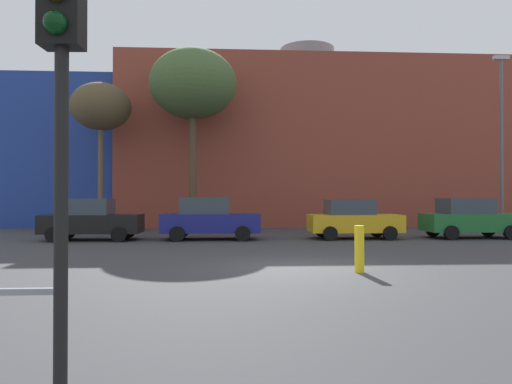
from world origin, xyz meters
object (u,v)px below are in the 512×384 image
at_px(parked_car_3, 469,218).
at_px(parked_car_2, 353,219).
at_px(bare_tree_1, 101,108).
at_px(traffic_light_near_left, 61,68).
at_px(bare_tree_0, 193,85).
at_px(parked_car_1, 209,219).
at_px(parked_car_0, 91,220).
at_px(street_lamp, 502,134).
at_px(bollard_yellow_0, 359,249).

bearing_deg(parked_car_3, parked_car_2, 180.00).
bearing_deg(bare_tree_1, traffic_light_near_left, -75.78).
distance_m(parked_car_2, bare_tree_0, 11.64).
distance_m(parked_car_1, parked_car_3, 11.91).
bearing_deg(parked_car_0, parked_car_1, 0.00).
height_order(parked_car_0, traffic_light_near_left, traffic_light_near_left).
xyz_separation_m(parked_car_0, parked_car_1, (5.17, 0.00, 0.03)).
bearing_deg(traffic_light_near_left, street_lamp, 143.78).
bearing_deg(parked_car_1, parked_car_2, 0.00).
height_order(bare_tree_0, bollard_yellow_0, bare_tree_0).
bearing_deg(parked_car_3, bare_tree_0, 158.80).
xyz_separation_m(parked_car_0, parked_car_3, (17.07, 0.00, 0.01)).
relative_size(parked_car_2, bare_tree_0, 0.41).
relative_size(parked_car_3, bare_tree_1, 0.52).
height_order(parked_car_1, parked_car_2, parked_car_1).
bearing_deg(parked_car_1, parked_car_3, 0.00).
height_order(parked_car_0, street_lamp, street_lamp).
xyz_separation_m(parked_car_2, bollard_yellow_0, (-2.38, -9.31, -0.30)).
height_order(parked_car_2, street_lamp, street_lamp).
relative_size(parked_car_0, parked_car_3, 0.99).
relative_size(parked_car_1, street_lamp, 0.47).
bearing_deg(parked_car_0, parked_car_2, 0.00).
xyz_separation_m(parked_car_2, street_lamp, (8.52, 2.53, 4.28)).
bearing_deg(street_lamp, parked_car_2, -163.49).
xyz_separation_m(parked_car_2, bare_tree_1, (-12.66, 5.22, 5.93)).
xyz_separation_m(traffic_light_near_left, bare_tree_0, (-0.49, 21.70, 5.10)).
xyz_separation_m(parked_car_2, bare_tree_0, (-7.60, 5.05, 7.22)).
bearing_deg(parked_car_2, parked_car_3, 0.00).
bearing_deg(bare_tree_0, parked_car_2, -33.58).
height_order(parked_car_3, bare_tree_0, bare_tree_0).
bearing_deg(bare_tree_0, street_lamp, -8.89).
xyz_separation_m(parked_car_0, street_lamp, (20.18, 2.53, 4.26)).
bearing_deg(bollard_yellow_0, parked_car_0, 134.91).
distance_m(traffic_light_near_left, bare_tree_1, 22.88).
relative_size(parked_car_0, parked_car_1, 0.97).
distance_m(parked_car_2, parked_car_3, 5.41).
height_order(bollard_yellow_0, street_lamp, street_lamp).
height_order(parked_car_1, street_lamp, street_lamp).
height_order(bare_tree_1, street_lamp, street_lamp).
distance_m(parked_car_2, bare_tree_1, 14.92).
distance_m(parked_car_3, street_lamp, 5.84).
bearing_deg(bare_tree_0, traffic_light_near_left, -88.72).
relative_size(parked_car_2, traffic_light_near_left, 1.00).
distance_m(parked_car_3, bare_tree_1, 19.71).
distance_m(parked_car_0, bollard_yellow_0, 13.15).
relative_size(parked_car_1, traffic_light_near_left, 1.06).
xyz_separation_m(parked_car_3, bare_tree_0, (-13.02, 5.05, 7.19)).
distance_m(bare_tree_1, street_lamp, 21.42).
bearing_deg(parked_car_2, street_lamp, 16.51).
relative_size(parked_car_1, parked_car_3, 1.02).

